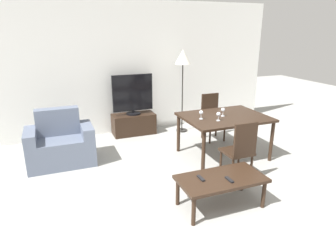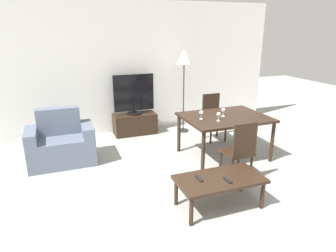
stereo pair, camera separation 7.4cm
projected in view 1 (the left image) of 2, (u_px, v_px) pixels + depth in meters
ground_plane at (203, 236)px, 3.27m from camera, size 18.00×18.00×0.00m
wall_back at (119, 69)px, 6.18m from camera, size 6.94×0.06×2.70m
armchair at (61, 145)px, 4.92m from camera, size 1.05×0.65×0.90m
tv_stand at (134, 124)px, 6.36m from camera, size 0.89×0.42×0.43m
tv at (133, 95)px, 6.15m from camera, size 0.84×0.29×0.83m
coffee_table at (221, 181)px, 3.71m from camera, size 1.08×0.57×0.40m
dining_table at (224, 120)px, 5.11m from camera, size 1.41×1.07×0.73m
dining_chair_near at (240, 148)px, 4.33m from camera, size 0.40×0.40×0.91m
dining_chair_far at (212, 115)px, 6.00m from camera, size 0.40×0.40×0.91m
floor_lamp at (183, 61)px, 6.13m from camera, size 0.33×0.33×1.74m
remote_primary at (201, 178)px, 3.65m from camera, size 0.04×0.15×0.02m
remote_secondary at (229, 180)px, 3.62m from camera, size 0.04×0.15×0.02m
wine_glass_left at (218, 115)px, 4.80m from camera, size 0.07×0.07×0.15m
wine_glass_center at (223, 110)px, 5.05m from camera, size 0.07×0.07×0.15m
wine_glass_right at (201, 113)px, 4.89m from camera, size 0.07×0.07×0.15m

